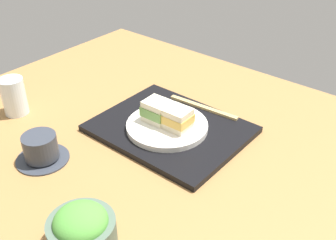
% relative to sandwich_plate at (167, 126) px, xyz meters
% --- Properties ---
extents(ground_plane, '(1.40, 1.00, 0.03)m').
position_rel_sandwich_plate_xyz_m(ground_plane, '(-0.05, 0.02, -0.04)').
color(ground_plane, olive).
extents(serving_tray, '(0.38, 0.30, 0.02)m').
position_rel_sandwich_plate_xyz_m(serving_tray, '(0.00, -0.01, -0.02)').
color(serving_tray, black).
rests_on(serving_tray, ground_plane).
extents(sandwich_plate, '(0.21, 0.21, 0.02)m').
position_rel_sandwich_plate_xyz_m(sandwich_plate, '(0.00, 0.00, 0.00)').
color(sandwich_plate, white).
rests_on(sandwich_plate, serving_tray).
extents(sandwich_near, '(0.07, 0.06, 0.05)m').
position_rel_sandwich_plate_xyz_m(sandwich_near, '(-0.03, -0.00, 0.03)').
color(sandwich_near, beige).
rests_on(sandwich_near, sandwich_plate).
extents(sandwich_far, '(0.07, 0.06, 0.06)m').
position_rel_sandwich_plate_xyz_m(sandwich_far, '(0.03, 0.00, 0.04)').
color(sandwich_far, '#EFE5C1').
rests_on(sandwich_far, sandwich_plate).
extents(salad_bowl, '(0.13, 0.13, 0.08)m').
position_rel_sandwich_plate_xyz_m(salad_bowl, '(-0.11, 0.38, 0.01)').
color(salad_bowl, '#4C6051').
rests_on(salad_bowl, ground_plane).
extents(chopsticks_pair, '(0.21, 0.03, 0.01)m').
position_rel_sandwich_plate_xyz_m(chopsticks_pair, '(-0.01, -0.14, -0.00)').
color(chopsticks_pair, tan).
rests_on(chopsticks_pair, serving_tray).
extents(coffee_cup, '(0.13, 0.13, 0.07)m').
position_rel_sandwich_plate_xyz_m(coffee_cup, '(0.16, 0.27, 0.01)').
color(coffee_cup, '#333842').
rests_on(coffee_cup, ground_plane).
extents(drinking_glass, '(0.07, 0.07, 0.11)m').
position_rel_sandwich_plate_xyz_m(drinking_glass, '(0.40, 0.19, 0.03)').
color(drinking_glass, silver).
rests_on(drinking_glass, ground_plane).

